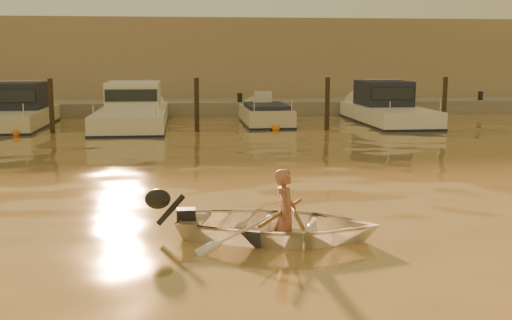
{
  "coord_description": "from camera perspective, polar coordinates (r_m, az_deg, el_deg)",
  "views": [
    {
      "loc": [
        -0.81,
        -10.35,
        2.79
      ],
      "look_at": [
        0.67,
        2.18,
        0.75
      ],
      "focal_mm": 45.0,
      "sensor_mm": 36.0,
      "label": 1
    }
  ],
  "objects": [
    {
      "name": "piling_1",
      "position": [
        24.67,
        -17.72,
        4.36
      ],
      "size": [
        0.18,
        0.18,
        2.2
      ],
      "primitive_type": "cylinder",
      "color": "#2D2319",
      "rests_on": "ground_plane"
    },
    {
      "name": "quay",
      "position": [
        31.97,
        -5.27,
        4.42
      ],
      "size": [
        52.0,
        4.0,
        1.0
      ],
      "primitive_type": "cube",
      "color": "gray",
      "rests_on": "ground_plane"
    },
    {
      "name": "fender_c",
      "position": [
        23.03,
        -10.3,
        2.34
      ],
      "size": [
        0.3,
        0.3,
        0.3
      ],
      "primitive_type": "sphere",
      "color": "silver",
      "rests_on": "ground_plane"
    },
    {
      "name": "person",
      "position": [
        9.93,
        2.61,
        -4.78
      ],
      "size": [
        0.46,
        0.58,
        1.39
      ],
      "primitive_type": "imported",
      "rotation": [
        0.0,
        0.0,
        1.29
      ],
      "color": "#A36451",
      "rests_on": "dinghy"
    },
    {
      "name": "moored_boat_1",
      "position": [
        27.21,
        -20.45,
        4.05
      ],
      "size": [
        2.22,
        6.62,
        1.75
      ],
      "primitive_type": null,
      "color": "beige",
      "rests_on": "ground_plane"
    },
    {
      "name": "outboard_motor",
      "position": [
        10.26,
        -6.34,
        -5.04
      ],
      "size": [
        0.98,
        0.63,
        0.7
      ],
      "primitive_type": null,
      "rotation": [
        0.0,
        0.0,
        -0.28
      ],
      "color": "black",
      "rests_on": "dinghy"
    },
    {
      "name": "dinghy",
      "position": [
        9.99,
        2.03,
        -5.85
      ],
      "size": [
        3.59,
        2.98,
        0.64
      ],
      "primitive_type": "imported",
      "rotation": [
        0.0,
        0.0,
        1.29
      ],
      "color": "white",
      "rests_on": "ground_plane"
    },
    {
      "name": "piling_3",
      "position": [
        24.87,
        6.35,
        4.78
      ],
      "size": [
        0.18,
        0.18,
        2.2
      ],
      "primitive_type": "cylinder",
      "color": "#2D2319",
      "rests_on": "ground_plane"
    },
    {
      "name": "moored_boat_2",
      "position": [
        26.51,
        -10.89,
        4.34
      ],
      "size": [
        2.67,
        8.8,
        1.75
      ],
      "primitive_type": null,
      "color": "silver",
      "rests_on": "ground_plane"
    },
    {
      "name": "fender_d",
      "position": [
        24.4,
        1.76,
        2.86
      ],
      "size": [
        0.3,
        0.3,
        0.3
      ],
      "primitive_type": "sphere",
      "color": "orange",
      "rests_on": "ground_plane"
    },
    {
      "name": "fender_b",
      "position": [
        24.35,
        -20.52,
        2.26
      ],
      "size": [
        0.3,
        0.3,
        0.3
      ],
      "primitive_type": "sphere",
      "color": "orange",
      "rests_on": "ground_plane"
    },
    {
      "name": "ground_plane",
      "position": [
        10.75,
        -2.18,
        -5.87
      ],
      "size": [
        160.0,
        160.0,
        0.0
      ],
      "primitive_type": "plane",
      "color": "olive",
      "rests_on": "ground"
    },
    {
      "name": "moored_boat_3",
      "position": [
        26.71,
        0.85,
        3.68
      ],
      "size": [
        1.8,
        5.31,
        0.95
      ],
      "primitive_type": null,
      "color": "beige",
      "rests_on": "ground_plane"
    },
    {
      "name": "moored_boat_4",
      "position": [
        27.85,
        11.63,
        4.55
      ],
      "size": [
        2.45,
        7.49,
        1.75
      ],
      "primitive_type": null,
      "color": "white",
      "rests_on": "ground_plane"
    },
    {
      "name": "piling_2",
      "position": [
        24.23,
        -5.29,
        4.68
      ],
      "size": [
        0.18,
        0.18,
        2.2
      ],
      "primitive_type": "cylinder",
      "color": "#2D2319",
      "rests_on": "ground_plane"
    },
    {
      "name": "waterfront_building",
      "position": [
        37.36,
        -5.55,
        8.55
      ],
      "size": [
        46.0,
        7.0,
        4.8
      ],
      "primitive_type": "cube",
      "color": "#9E8466",
      "rests_on": "quay"
    },
    {
      "name": "oar_starboard",
      "position": [
        9.93,
        2.32,
        -4.64
      ],
      "size": [
        0.98,
        1.91,
        0.13
      ],
      "primitive_type": "cylinder",
      "rotation": [
        1.54,
        0.0,
        -0.46
      ],
      "color": "brown",
      "rests_on": "dinghy"
    },
    {
      "name": "fender_e",
      "position": [
        25.44,
        13.78,
        2.86
      ],
      "size": [
        0.3,
        0.3,
        0.3
      ],
      "primitive_type": "sphere",
      "color": "white",
      "rests_on": "ground_plane"
    },
    {
      "name": "oar_port",
      "position": [
        9.91,
        3.48,
        -4.68
      ],
      "size": [
        0.21,
        2.1,
        0.13
      ],
      "primitive_type": "cylinder",
      "rotation": [
        1.54,
        0.0,
        -0.07
      ],
      "color": "brown",
      "rests_on": "dinghy"
    },
    {
      "name": "piling_4",
      "position": [
        26.33,
        16.4,
        4.7
      ],
      "size": [
        0.18,
        0.18,
        2.2
      ],
      "primitive_type": "cylinder",
      "color": "#2D2319",
      "rests_on": "ground_plane"
    }
  ]
}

